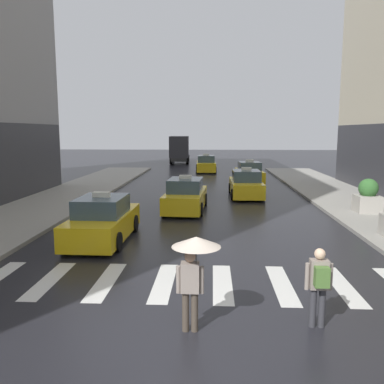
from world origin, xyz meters
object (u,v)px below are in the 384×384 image
(taxi_lead, at_px, (103,221))
(taxi_third, at_px, (246,185))
(pedestrian_with_backpack, at_px, (319,282))
(taxi_fifth, at_px, (206,165))
(box_truck, at_px, (180,148))
(taxi_second, at_px, (186,196))
(taxi_fourth, at_px, (249,173))
(planter_mid_block, at_px, (368,197))
(pedestrian_with_umbrella, at_px, (194,258))

(taxi_lead, bearing_deg, taxi_third, 59.64)
(pedestrian_with_backpack, bearing_deg, taxi_third, 90.35)
(taxi_fifth, xyz_separation_m, box_truck, (-3.43, 10.53, 1.13))
(taxi_second, distance_m, box_truck, 30.11)
(taxi_fourth, bearing_deg, planter_mid_block, -69.60)
(taxi_third, xyz_separation_m, taxi_fourth, (0.81, 6.85, 0.00))
(taxi_third, xyz_separation_m, box_truck, (-6.10, 25.45, 1.13))
(taxi_lead, distance_m, taxi_second, 6.31)
(taxi_third, xyz_separation_m, pedestrian_with_umbrella, (-2.39, -16.82, 0.79))
(taxi_third, bearing_deg, pedestrian_with_backpack, -89.65)
(taxi_fourth, distance_m, box_truck, 19.88)
(taxi_second, height_order, taxi_third, same)
(taxi_lead, xyz_separation_m, taxi_second, (2.63, 5.74, 0.00))
(pedestrian_with_backpack, bearing_deg, box_truck, 98.40)
(taxi_fourth, relative_size, pedestrian_with_backpack, 2.80)
(taxi_lead, distance_m, taxi_fifth, 25.40)
(box_truck, xyz_separation_m, pedestrian_with_backpack, (6.20, -42.00, -0.88))
(taxi_fourth, relative_size, box_truck, 0.61)
(taxi_fourth, relative_size, planter_mid_block, 2.88)
(taxi_third, height_order, box_truck, box_truck)
(taxi_second, relative_size, pedestrian_with_umbrella, 2.38)
(taxi_fifth, relative_size, planter_mid_block, 2.87)
(taxi_fourth, height_order, taxi_fifth, same)
(taxi_lead, distance_m, taxi_fourth, 18.41)
(taxi_fifth, distance_m, planter_mid_block, 21.67)
(taxi_second, xyz_separation_m, box_truck, (-2.73, 29.96, 1.13))
(taxi_third, bearing_deg, planter_mid_block, -44.59)
(taxi_fourth, height_order, box_truck, box_truck)
(taxi_lead, xyz_separation_m, pedestrian_with_umbrella, (3.62, -6.57, 0.79))
(taxi_fourth, bearing_deg, pedestrian_with_umbrella, -97.70)
(taxi_lead, height_order, taxi_fifth, same)
(taxi_second, distance_m, taxi_fifth, 19.45)
(taxi_lead, bearing_deg, pedestrian_with_umbrella, -61.19)
(taxi_fourth, bearing_deg, taxi_third, -96.74)
(taxi_second, relative_size, taxi_third, 1.02)
(pedestrian_with_umbrella, bearing_deg, taxi_third, 81.91)
(taxi_third, relative_size, box_truck, 0.60)
(taxi_third, bearing_deg, box_truck, 103.48)
(taxi_lead, relative_size, taxi_fifth, 0.99)
(taxi_second, xyz_separation_m, taxi_third, (3.37, 4.51, 0.00))
(taxi_second, bearing_deg, planter_mid_block, -4.69)
(pedestrian_with_umbrella, bearing_deg, taxi_fifth, 90.50)
(box_truck, distance_m, pedestrian_with_umbrella, 42.44)
(box_truck, height_order, pedestrian_with_backpack, box_truck)
(taxi_fifth, height_order, box_truck, box_truck)
(pedestrian_with_umbrella, xyz_separation_m, planter_mid_block, (7.69, 11.60, -0.64))
(pedestrian_with_backpack, bearing_deg, pedestrian_with_umbrella, -173.79)
(taxi_lead, xyz_separation_m, taxi_fifth, (3.34, 25.18, 0.00))
(box_truck, height_order, planter_mid_block, box_truck)
(pedestrian_with_umbrella, relative_size, pedestrian_with_backpack, 1.18)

